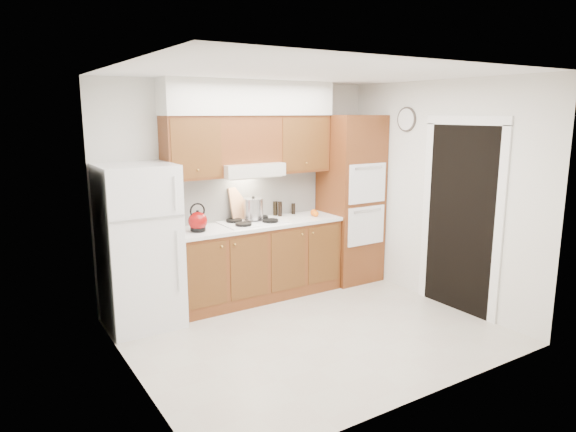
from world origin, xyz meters
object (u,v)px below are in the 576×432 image
(stock_pot, at_px, (253,209))
(oven_cabinet, at_px, (350,199))
(kettle, at_px, (198,221))
(fridge, at_px, (139,246))

(stock_pot, bearing_deg, oven_cabinet, -4.41)
(oven_cabinet, distance_m, kettle, 2.19)
(stock_pot, bearing_deg, fridge, -174.30)
(oven_cabinet, bearing_deg, stock_pot, 175.59)
(oven_cabinet, relative_size, stock_pot, 9.12)
(fridge, bearing_deg, kettle, -0.71)
(oven_cabinet, bearing_deg, kettle, -178.87)
(stock_pot, bearing_deg, kettle, -169.02)
(oven_cabinet, bearing_deg, fridge, -179.30)
(oven_cabinet, height_order, kettle, oven_cabinet)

